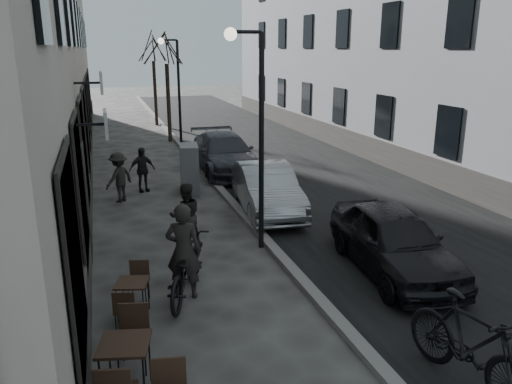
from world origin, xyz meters
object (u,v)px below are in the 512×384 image
pedestrian_near (186,216)px  moped (471,345)px  streetlamp_near (254,118)px  utility_cabinet (189,169)px  car_near (394,240)px  pedestrian_far (142,170)px  tree_near (166,48)px  bistro_set_c (133,295)px  car_far (224,153)px  bistro_set_b (126,363)px  tree_far (153,48)px  pedestrian_mid (119,177)px  bicycle (185,269)px  streetlamp_far (175,83)px  car_mid (267,189)px

pedestrian_near → moped: 7.01m
streetlamp_near → utility_cabinet: 5.80m
car_near → pedestrian_far: bearing=125.7°
tree_near → moped: 21.25m
bistro_set_c → tree_near: bearing=95.9°
tree_near → car_far: size_ratio=1.13×
streetlamp_near → moped: streetlamp_near is taller
tree_near → pedestrian_near: bearing=-96.4°
bistro_set_b → pedestrian_near: 5.39m
streetlamp_near → bistro_set_c: (-3.03, -2.40, -2.75)m
tree_far → moped: size_ratio=2.53×
bistro_set_b → pedestrian_near: pedestrian_near is taller
tree_near → car_far: 8.35m
bistro_set_b → pedestrian_mid: size_ratio=1.09×
bistro_set_c → pedestrian_near: bearing=79.3°
pedestrian_near → moped: bearing=113.5°
utility_cabinet → pedestrian_near: (-0.93, -4.73, 0.00)m
bicycle → moped: size_ratio=0.98×
bistro_set_c → pedestrian_mid: 7.31m
bicycle → pedestrian_far: size_ratio=1.46×
bistro_set_b → pedestrian_far: (1.15, 10.42, 0.25)m
tree_far → moped: 27.16m
streetlamp_far → tree_near: bearing=88.6°
bistro_set_b → bistro_set_c: (0.24, 2.17, -0.09)m
streetlamp_far → bistro_set_c: size_ratio=3.65×
tree_near → streetlamp_far: bearing=-91.4°
tree_near → car_mid: tree_near is taller
moped → bicycle: bearing=120.7°
pedestrian_near → pedestrian_far: (-0.57, 5.32, -0.05)m
utility_cabinet → car_far: bearing=61.4°
pedestrian_far → car_far: bearing=13.4°
bicycle → tree_near: bearing=-75.0°
tree_far → tree_near: bearing=-90.0°
bistro_set_b → car_near: (5.74, 2.44, 0.20)m
utility_cabinet → pedestrian_mid: bearing=-163.3°
bistro_set_c → pedestrian_near: 3.30m
tree_near → car_mid: 13.09m
bicycle → pedestrian_far: pedestrian_far is taller
car_mid → bistro_set_b: bearing=-116.0°
streetlamp_far → car_far: (1.17, -4.28, -2.43)m
bicycle → moped: (3.38, -3.90, 0.10)m
pedestrian_mid → car_far: size_ratio=0.31×
streetlamp_far → tree_far: 9.12m
pedestrian_mid → moped: pedestrian_mid is taller
pedestrian_far → car_mid: size_ratio=0.36×
utility_cabinet → pedestrian_mid: (-2.28, -0.36, -0.02)m
tree_near → pedestrian_near: tree_near is taller
car_mid → bicycle: bearing=-119.3°
bistro_set_b → bistro_set_c: bistro_set_b is taller
tree_far → bicycle: 23.39m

